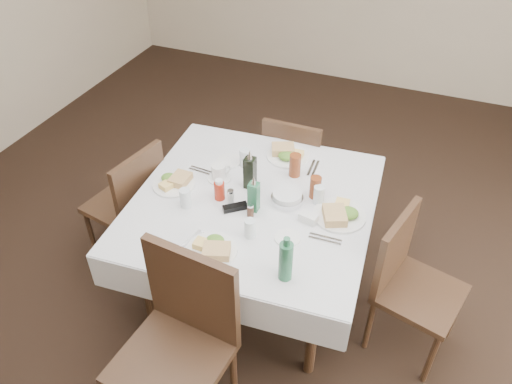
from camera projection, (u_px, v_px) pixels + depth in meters
ground_plane at (272, 317)px, 3.19m from camera, size 7.00×7.00×0.00m
room_shell at (280, 68)px, 2.11m from camera, size 6.04×7.04×2.80m
dining_table at (253, 210)px, 2.96m from camera, size 1.47×1.47×0.76m
chair_north at (294, 162)px, 3.65m from camera, size 0.42×0.42×0.88m
chair_south at (182, 334)px, 2.39m from camera, size 0.54×0.54×1.04m
chair_east at (408, 277)px, 2.77m from camera, size 0.52×0.52×0.91m
chair_west at (132, 200)px, 3.29m from camera, size 0.50×0.50×0.91m
meal_north at (287, 154)px, 3.24m from camera, size 0.28×0.28×0.06m
meal_south at (213, 248)px, 2.57m from camera, size 0.27×0.27×0.06m
meal_east at (340, 214)px, 2.78m from camera, size 0.30×0.30×0.06m
meal_west at (174, 182)px, 3.01m from camera, size 0.26×0.26×0.06m
side_plate_a at (229, 161)px, 3.20m from camera, size 0.16×0.16×0.01m
side_plate_b at (287, 238)px, 2.66m from camera, size 0.14×0.14×0.01m
water_n at (245, 158)px, 3.14m from camera, size 0.07×0.07×0.12m
water_s at (250, 228)px, 2.64m from camera, size 0.06×0.06×0.11m
water_e at (319, 195)px, 2.86m from camera, size 0.06×0.06×0.11m
water_w at (185, 198)px, 2.83m from camera, size 0.06×0.06×0.12m
iced_tea_a at (295, 165)px, 3.05m from camera, size 0.07×0.07×0.15m
iced_tea_b at (315, 187)px, 2.89m from camera, size 0.07×0.07×0.14m
bread_basket at (287, 197)px, 2.88m from camera, size 0.19×0.19×0.06m
oil_cruet_dark at (250, 171)px, 2.94m from camera, size 0.06×0.06×0.26m
oil_cruet_green at (254, 196)px, 2.78m from camera, size 0.06×0.06×0.23m
ketchup_bottle at (219, 190)px, 2.88m from camera, size 0.06×0.06×0.13m
salt_shaker at (231, 196)px, 2.87m from camera, size 0.04×0.04×0.09m
pepper_shaker at (250, 210)px, 2.77m from camera, size 0.04×0.04×0.09m
coffee_mug at (219, 173)px, 3.04m from camera, size 0.14×0.14×0.10m
sunglasses at (235, 207)px, 2.84m from camera, size 0.14×0.12×0.03m
green_bottle at (286, 261)px, 2.38m from camera, size 0.07×0.07×0.26m
sugar_caddy at (308, 218)px, 2.75m from camera, size 0.11×0.08×0.05m
cutlery_n at (313, 168)px, 3.15m from camera, size 0.05×0.18×0.01m
cutlery_s at (191, 241)px, 2.64m from camera, size 0.09×0.19×0.01m
cutlery_e at (325, 239)px, 2.65m from camera, size 0.18×0.05×0.01m
cutlery_w at (201, 171)px, 3.13m from camera, size 0.16×0.05×0.01m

